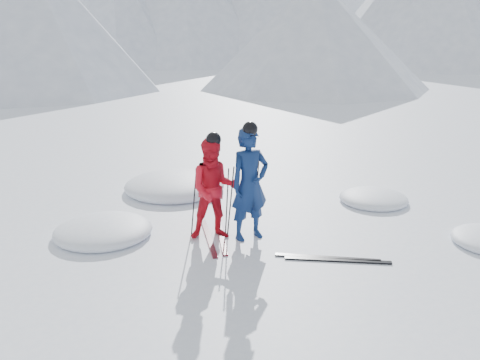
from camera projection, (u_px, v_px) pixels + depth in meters
name	position (u px, v px, depth m)	size (l,w,h in m)	color
ground	(323.00, 237.00, 9.10)	(160.00, 160.00, 0.00)	white
skier_blue	(250.00, 184.00, 8.80)	(0.73, 0.48, 1.99)	#0D2251
skier_red	(214.00, 189.00, 8.83)	(0.88, 0.68, 1.81)	red
pole_blue_left	(231.00, 202.00, 8.91)	(0.02, 0.02, 1.33)	black
pole_blue_right	(256.00, 196.00, 9.21)	(0.02, 0.02, 1.33)	black
pole_red_left	(194.00, 203.00, 9.02)	(0.02, 0.02, 1.20)	black
pole_red_right	(227.00, 201.00, 9.16)	(0.02, 0.02, 1.20)	black
ski_worn_left	(209.00, 237.00, 9.04)	(0.09, 1.70, 0.03)	black
ski_worn_right	(221.00, 235.00, 9.13)	(0.09, 1.70, 0.03)	black
ski_loose_a	(327.00, 258.00, 8.25)	(0.09, 1.70, 0.03)	black
ski_loose_b	(338.00, 260.00, 8.16)	(0.09, 1.70, 0.03)	black
snow_lumps	(217.00, 206.00, 10.69)	(7.70, 6.95, 0.50)	white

